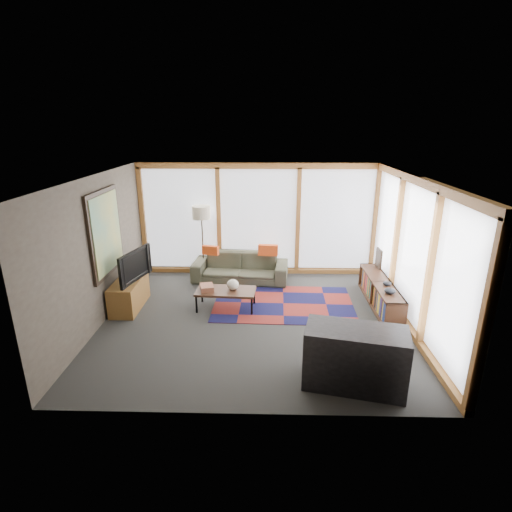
{
  "coord_description": "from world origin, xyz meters",
  "views": [
    {
      "loc": [
        0.18,
        -6.57,
        3.44
      ],
      "look_at": [
        0.0,
        0.4,
        1.1
      ],
      "focal_mm": 28.0,
      "sensor_mm": 36.0,
      "label": 1
    }
  ],
  "objects_px": {
    "tv_console": "(129,294)",
    "television": "(131,265)",
    "sofa": "(240,267)",
    "bar_counter": "(355,358)",
    "coffee_table": "(226,299)",
    "bookshelf": "(380,293)",
    "floor_lamp": "(203,242)"
  },
  "relations": [
    {
      "from": "tv_console",
      "to": "television",
      "type": "height_order",
      "value": "television"
    },
    {
      "from": "sofa",
      "to": "bar_counter",
      "type": "relative_size",
      "value": 1.59
    },
    {
      "from": "sofa",
      "to": "coffee_table",
      "type": "bearing_deg",
      "value": -92.03
    },
    {
      "from": "sofa",
      "to": "bar_counter",
      "type": "distance_m",
      "value": 4.22
    },
    {
      "from": "sofa",
      "to": "bar_counter",
      "type": "height_order",
      "value": "bar_counter"
    },
    {
      "from": "sofa",
      "to": "bar_counter",
      "type": "bearing_deg",
      "value": -59.64
    },
    {
      "from": "bookshelf",
      "to": "television",
      "type": "distance_m",
      "value": 4.86
    },
    {
      "from": "sofa",
      "to": "coffee_table",
      "type": "distance_m",
      "value": 1.48
    },
    {
      "from": "coffee_table",
      "to": "bookshelf",
      "type": "relative_size",
      "value": 0.55
    },
    {
      "from": "television",
      "to": "sofa",
      "type": "bearing_deg",
      "value": -40.05
    },
    {
      "from": "floor_lamp",
      "to": "bar_counter",
      "type": "bearing_deg",
      "value": -56.77
    },
    {
      "from": "floor_lamp",
      "to": "television",
      "type": "bearing_deg",
      "value": -123.27
    },
    {
      "from": "bookshelf",
      "to": "television",
      "type": "bearing_deg",
      "value": -178.07
    },
    {
      "from": "coffee_table",
      "to": "tv_console",
      "type": "bearing_deg",
      "value": -179.78
    },
    {
      "from": "tv_console",
      "to": "floor_lamp",
      "type": "bearing_deg",
      "value": 55.66
    },
    {
      "from": "floor_lamp",
      "to": "tv_console",
      "type": "bearing_deg",
      "value": -124.34
    },
    {
      "from": "coffee_table",
      "to": "bar_counter",
      "type": "distance_m",
      "value": 3.08
    },
    {
      "from": "coffee_table",
      "to": "bookshelf",
      "type": "xyz_separation_m",
      "value": [
        3.01,
        0.2,
        0.07
      ]
    },
    {
      "from": "floor_lamp",
      "to": "tv_console",
      "type": "distance_m",
      "value": 2.18
    },
    {
      "from": "sofa",
      "to": "television",
      "type": "height_order",
      "value": "television"
    },
    {
      "from": "bar_counter",
      "to": "coffee_table",
      "type": "bearing_deg",
      "value": 142.7
    },
    {
      "from": "television",
      "to": "bookshelf",
      "type": "bearing_deg",
      "value": -73.81
    },
    {
      "from": "floor_lamp",
      "to": "coffee_table",
      "type": "bearing_deg",
      "value": -68.15
    },
    {
      "from": "coffee_table",
      "to": "tv_console",
      "type": "distance_m",
      "value": 1.88
    },
    {
      "from": "coffee_table",
      "to": "bar_counter",
      "type": "relative_size",
      "value": 0.84
    },
    {
      "from": "sofa",
      "to": "floor_lamp",
      "type": "distance_m",
      "value": 1.06
    },
    {
      "from": "coffee_table",
      "to": "sofa",
      "type": "bearing_deg",
      "value": 82.79
    },
    {
      "from": "sofa",
      "to": "bookshelf",
      "type": "height_order",
      "value": "sofa"
    },
    {
      "from": "sofa",
      "to": "floor_lamp",
      "type": "relative_size",
      "value": 1.28
    },
    {
      "from": "sofa",
      "to": "bookshelf",
      "type": "distance_m",
      "value": 3.1
    },
    {
      "from": "floor_lamp",
      "to": "sofa",
      "type": "bearing_deg",
      "value": -16.77
    },
    {
      "from": "floor_lamp",
      "to": "television",
      "type": "relative_size",
      "value": 1.6
    }
  ]
}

